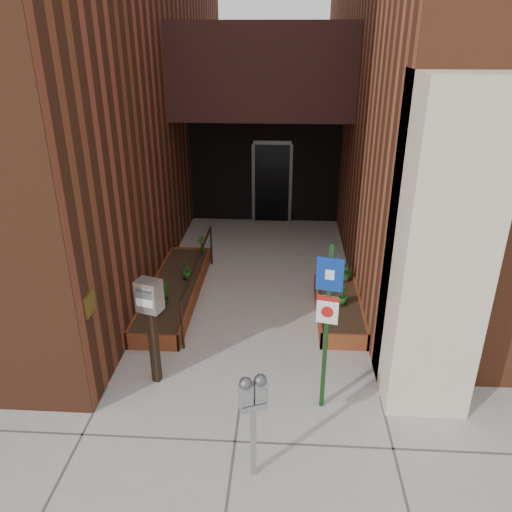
# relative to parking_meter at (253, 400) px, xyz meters

# --- Properties ---
(ground) EXTENTS (80.00, 80.00, 0.00)m
(ground) POSITION_rel_parking_meter_xyz_m (-0.27, 1.48, -1.10)
(ground) COLOR #9E9991
(ground) RESTS_ON ground
(architecture) EXTENTS (20.00, 14.60, 10.00)m
(architecture) POSITION_rel_parking_meter_xyz_m (-0.45, 8.38, 3.88)
(architecture) COLOR brown
(architecture) RESTS_ON ground
(planter_left) EXTENTS (0.90, 3.60, 0.30)m
(planter_left) POSITION_rel_parking_meter_xyz_m (-1.82, 4.18, -0.97)
(planter_left) COLOR brown
(planter_left) RESTS_ON ground
(planter_right) EXTENTS (0.80, 2.20, 0.30)m
(planter_right) POSITION_rel_parking_meter_xyz_m (1.33, 3.68, -0.97)
(planter_right) COLOR brown
(planter_right) RESTS_ON ground
(handrail) EXTENTS (0.04, 3.34, 0.90)m
(handrail) POSITION_rel_parking_meter_xyz_m (-1.32, 4.13, -0.35)
(handrail) COLOR black
(handrail) RESTS_ON ground
(parking_meter) EXTENTS (0.33, 0.22, 1.42)m
(parking_meter) POSITION_rel_parking_meter_xyz_m (0.00, 0.00, 0.00)
(parking_meter) COLOR gray
(parking_meter) RESTS_ON ground
(sign_post) EXTENTS (0.33, 0.11, 2.46)m
(sign_post) POSITION_rel_parking_meter_xyz_m (0.87, 1.23, 0.41)
(sign_post) COLOR #133515
(sign_post) RESTS_ON ground
(payment_dropbox) EXTENTS (0.39, 0.33, 1.68)m
(payment_dropbox) POSITION_rel_parking_meter_xyz_m (-1.56, 1.65, 0.11)
(payment_dropbox) COLOR black
(payment_dropbox) RESTS_ON ground
(shrub_left_a) EXTENTS (0.36, 0.36, 0.35)m
(shrub_left_a) POSITION_rel_parking_meter_xyz_m (-1.86, 3.22, -0.62)
(shrub_left_a) COLOR #224F16
(shrub_left_a) RESTS_ON planter_left
(shrub_left_b) EXTENTS (0.25, 0.25, 0.36)m
(shrub_left_b) POSITION_rel_parking_meter_xyz_m (-1.85, 3.49, -0.62)
(shrub_left_b) COLOR #1B5016
(shrub_left_b) RESTS_ON planter_left
(shrub_left_c) EXTENTS (0.29, 0.29, 0.37)m
(shrub_left_c) POSITION_rel_parking_meter_xyz_m (-1.61, 4.47, -0.61)
(shrub_left_c) COLOR #215618
(shrub_left_c) RESTS_ON planter_left
(shrub_left_d) EXTENTS (0.29, 0.29, 0.39)m
(shrub_left_d) POSITION_rel_parking_meter_xyz_m (-1.52, 5.72, -0.60)
(shrub_left_d) COLOR #275F1B
(shrub_left_d) RESTS_ON planter_left
(shrub_right_a) EXTENTS (0.24, 0.24, 0.36)m
(shrub_right_a) POSITION_rel_parking_meter_xyz_m (1.37, 3.62, -0.62)
(shrub_right_a) COLOR #195317
(shrub_right_a) RESTS_ON planter_right
(shrub_right_b) EXTENTS (0.24, 0.24, 0.35)m
(shrub_right_b) POSITION_rel_parking_meter_xyz_m (1.08, 3.37, -0.62)
(shrub_right_b) COLOR #225518
(shrub_right_b) RESTS_ON planter_right
(shrub_right_c) EXTENTS (0.46, 0.46, 0.36)m
(shrub_right_c) POSITION_rel_parking_meter_xyz_m (1.53, 4.58, -0.62)
(shrub_right_c) COLOR #195016
(shrub_right_c) RESTS_ON planter_right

